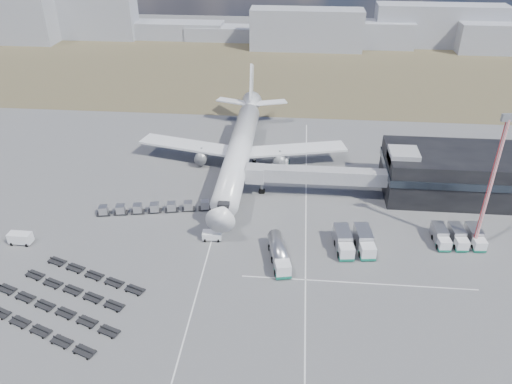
{
  "coord_description": "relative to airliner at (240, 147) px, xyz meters",
  "views": [
    {
      "loc": [
        13.43,
        -74.59,
        56.79
      ],
      "look_at": [
        5.46,
        14.07,
        4.0
      ],
      "focal_mm": 35.0,
      "sensor_mm": 36.0,
      "label": 1
    }
  ],
  "objects": [
    {
      "name": "fuel_tanker",
      "position": [
        11.18,
        -35.74,
        -3.56
      ],
      "size": [
        4.91,
        11.05,
        3.47
      ],
      "rotation": [
        0.0,
        0.0,
        0.21
      ],
      "color": "white",
      "rests_on": "ground"
    },
    {
      "name": "utility_van",
      "position": [
        -37.85,
        -34.66,
        -4.14
      ],
      "size": [
        4.34,
        2.03,
        2.3
      ],
      "primitive_type": "cube",
      "rotation": [
        0.0,
        0.0,
        -0.02
      ],
      "color": "white",
      "rests_on": "ground"
    },
    {
      "name": "airliner",
      "position": [
        0.0,
        0.0,
        0.0
      ],
      "size": [
        51.59,
        64.53,
        17.62
      ],
      "color": "white",
      "rests_on": "ground"
    },
    {
      "name": "terminal",
      "position": [
        47.77,
        -8.41,
        -0.04
      ],
      "size": [
        30.4,
        16.4,
        11.0
      ],
      "color": "black",
      "rests_on": "ground"
    },
    {
      "name": "skyline",
      "position": [
        -10.92,
        118.58,
        2.91
      ],
      "size": [
        316.32,
        26.31,
        21.95
      ],
      "color": "#9598A3",
      "rests_on": "ground"
    },
    {
      "name": "lane_markings",
      "position": [
        9.77,
        -29.38,
        -5.29
      ],
      "size": [
        47.12,
        110.0,
        0.01
      ],
      "color": "silver",
      "rests_on": "ground"
    },
    {
      "name": "ground",
      "position": [
        0.0,
        -32.38,
        -5.29
      ],
      "size": [
        420.0,
        420.0,
        0.0
      ],
      "primitive_type": "plane",
      "color": "#565659",
      "rests_on": "ground"
    },
    {
      "name": "service_trucks_far",
      "position": [
        44.63,
        -27.05,
        -3.84
      ],
      "size": [
        9.21,
        7.21,
        2.67
      ],
      "rotation": [
        0.0,
        0.0,
        0.07
      ],
      "color": "white",
      "rests_on": "ground"
    },
    {
      "name": "baggage_dollies",
      "position": [
        -23.61,
        -49.33,
        -4.9
      ],
      "size": [
        27.61,
        22.61,
        0.78
      ],
      "rotation": [
        0.0,
        0.0,
        -0.36
      ],
      "color": "black",
      "rests_on": "ground"
    },
    {
      "name": "catering_truck",
      "position": [
        10.47,
        1.41,
        -3.96
      ],
      "size": [
        2.86,
        5.86,
        2.6
      ],
      "rotation": [
        0.0,
        0.0,
        -0.1
      ],
      "color": "white",
      "rests_on": "ground"
    },
    {
      "name": "service_trucks_near",
      "position": [
        24.86,
        -30.84,
        -3.55
      ],
      "size": [
        7.56,
        8.71,
        3.21
      ],
      "rotation": [
        0.0,
        0.0,
        0.12
      ],
      "color": "white",
      "rests_on": "ground"
    },
    {
      "name": "pushback_tug",
      "position": [
        -1.95,
        -30.05,
        -4.49
      ],
      "size": [
        3.8,
        2.3,
        1.61
      ],
      "primitive_type": "cube",
      "rotation": [
        0.0,
        0.0,
        0.06
      ],
      "color": "white",
      "rests_on": "ground"
    },
    {
      "name": "uld_row",
      "position": [
        -13.73,
        -21.34,
        -4.19
      ],
      "size": [
        27.04,
        6.83,
        1.84
      ],
      "rotation": [
        0.0,
        0.0,
        0.19
      ],
      "color": "black",
      "rests_on": "ground"
    },
    {
      "name": "grass_strip",
      "position": [
        0.0,
        77.62,
        -5.29
      ],
      "size": [
        420.0,
        90.0,
        0.01
      ],
      "primitive_type": "cube",
      "color": "#4C442D",
      "rests_on": "ground"
    },
    {
      "name": "floodlight_mast",
      "position": [
        47.37,
        -28.36,
        8.13
      ],
      "size": [
        2.55,
        2.07,
        26.78
      ],
      "rotation": [
        0.0,
        0.0,
        0.18
      ],
      "color": "red",
      "rests_on": "ground"
    },
    {
      "name": "jet_bridge",
      "position": [
        15.9,
        -11.95,
        -0.24
      ],
      "size": [
        30.3,
        3.8,
        7.05
      ],
      "color": "#939399",
      "rests_on": "ground"
    }
  ]
}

